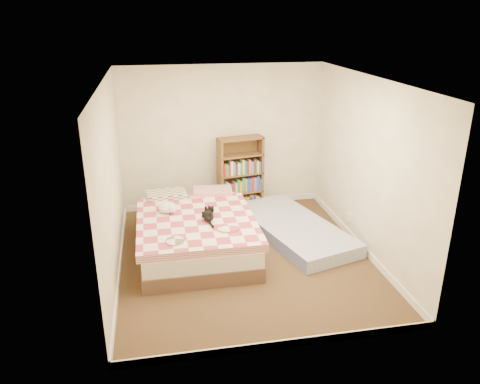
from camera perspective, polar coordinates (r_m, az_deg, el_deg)
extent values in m
cube|color=#422B1C|center=(6.78, 0.57, -7.91)|extent=(3.50, 4.00, 0.01)
cube|color=white|center=(5.99, 0.65, 13.52)|extent=(3.50, 4.00, 0.01)
cube|color=beige|center=(8.16, -2.16, 6.59)|extent=(3.50, 0.01, 2.50)
cube|color=beige|center=(4.48, 5.64, -6.03)|extent=(3.50, 0.01, 2.50)
cube|color=beige|center=(6.19, -15.49, 1.08)|extent=(0.01, 4.00, 2.50)
cube|color=beige|center=(6.82, 15.20, 2.94)|extent=(0.01, 4.00, 2.50)
cube|color=white|center=(8.53, -2.04, -1.25)|extent=(3.50, 0.02, 0.10)
cube|color=white|center=(5.15, 5.12, -17.97)|extent=(3.50, 0.02, 0.10)
cube|color=white|center=(6.68, -14.40, -8.63)|extent=(0.02, 4.00, 0.10)
cube|color=white|center=(7.27, 14.23, -6.09)|extent=(0.02, 4.00, 0.10)
cube|color=white|center=(7.48, 13.12, -3.04)|extent=(0.03, 0.09, 0.13)
cube|color=brown|center=(7.00, -5.37, -6.11)|extent=(1.59, 2.26, 0.20)
cube|color=silver|center=(6.90, -5.43, -4.53)|extent=(1.56, 2.22, 0.23)
cube|color=#B94554|center=(6.83, -5.48, -3.24)|extent=(1.67, 1.86, 0.11)
cube|color=#655D55|center=(7.58, -8.92, -0.62)|extent=(0.62, 0.40, 0.17)
cube|color=#B94554|center=(7.63, -3.33, -0.24)|extent=(0.62, 0.40, 0.17)
cube|color=#4E2F1A|center=(8.09, -2.55, 2.05)|extent=(0.09, 0.27, 1.31)
cube|color=#4E2F1A|center=(8.22, 2.62, 2.36)|extent=(0.09, 0.27, 1.31)
cube|color=#4E2F1A|center=(8.26, -0.10, 2.48)|extent=(0.78, 0.16, 1.31)
cube|color=#4E2F1A|center=(8.37, 0.06, -1.92)|extent=(0.82, 0.40, 0.03)
cube|color=#4E2F1A|center=(8.14, 0.06, 2.27)|extent=(0.82, 0.40, 0.03)
cube|color=#4E2F1A|center=(7.96, 0.06, 6.55)|extent=(0.82, 0.40, 0.03)
cube|color=#6A78B0|center=(7.44, 6.46, -4.43)|extent=(1.62, 2.47, 0.20)
ellipsoid|color=black|center=(6.64, -3.90, -2.87)|extent=(0.25, 0.37, 0.11)
sphere|color=black|center=(6.80, -4.10, -2.17)|extent=(0.13, 0.13, 0.11)
cone|color=black|center=(6.81, -4.39, -1.75)|extent=(0.04, 0.04, 0.04)
cone|color=black|center=(6.82, -3.88, -1.72)|extent=(0.04, 0.04, 0.04)
cylinder|color=black|center=(6.46, -2.87, -3.86)|extent=(0.09, 0.19, 0.04)
ellipsoid|color=white|center=(6.94, -8.84, -1.86)|extent=(0.33, 0.36, 0.14)
sphere|color=white|center=(6.85, -8.13, -1.98)|extent=(0.14, 0.14, 0.11)
sphere|color=white|center=(6.82, -7.76, -2.18)|extent=(0.06, 0.06, 0.05)
sphere|color=white|center=(7.00, -9.83, -1.87)|extent=(0.08, 0.08, 0.06)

